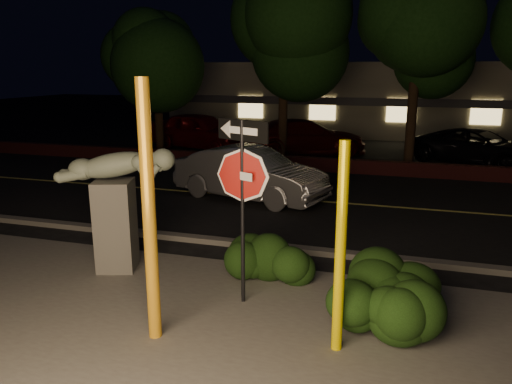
# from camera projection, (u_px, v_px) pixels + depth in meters

# --- Properties ---
(ground) EXTENTS (90.00, 90.00, 0.00)m
(ground) POSITION_uv_depth(u_px,v_px,m) (331.00, 180.00, 17.03)
(ground) COLOR black
(ground) RESTS_ON ground
(patio) EXTENTS (14.00, 6.00, 0.02)m
(patio) POSITION_uv_depth(u_px,v_px,m) (211.00, 347.00, 6.81)
(patio) COLOR #4C4944
(patio) RESTS_ON ground
(road) EXTENTS (80.00, 8.00, 0.01)m
(road) POSITION_uv_depth(u_px,v_px,m) (315.00, 201.00, 14.24)
(road) COLOR black
(road) RESTS_ON ground
(lane_marking) EXTENTS (80.00, 0.12, 0.00)m
(lane_marking) POSITION_uv_depth(u_px,v_px,m) (315.00, 201.00, 14.24)
(lane_marking) COLOR #CAC150
(lane_marking) RESTS_ON road
(curb) EXTENTS (80.00, 0.25, 0.12)m
(curb) POSITION_uv_depth(u_px,v_px,m) (281.00, 248.00, 10.42)
(curb) COLOR #4C4944
(curb) RESTS_ON ground
(brick_wall) EXTENTS (40.00, 0.35, 0.50)m
(brick_wall) POSITION_uv_depth(u_px,v_px,m) (337.00, 165.00, 18.18)
(brick_wall) COLOR #491718
(brick_wall) RESTS_ON ground
(parking_lot) EXTENTS (40.00, 12.00, 0.01)m
(parking_lot) POSITION_uv_depth(u_px,v_px,m) (353.00, 148.00, 23.53)
(parking_lot) COLOR black
(parking_lot) RESTS_ON ground
(building) EXTENTS (22.00, 10.20, 4.00)m
(building) POSITION_uv_depth(u_px,v_px,m) (369.00, 96.00, 30.46)
(building) COLOR #676352
(building) RESTS_ON ground
(tree_far_a) EXTENTS (4.60, 4.60, 7.43)m
(tree_far_a) POSITION_uv_depth(u_px,v_px,m) (155.00, 27.00, 20.76)
(tree_far_a) COLOR black
(tree_far_a) RESTS_ON ground
(tree_far_b) EXTENTS (5.20, 5.20, 8.41)m
(tree_far_b) POSITION_uv_depth(u_px,v_px,m) (284.00, 5.00, 19.23)
(tree_far_b) COLOR black
(tree_far_b) RESTS_ON ground
(tree_far_c) EXTENTS (4.80, 4.80, 7.84)m
(tree_far_c) POSITION_uv_depth(u_px,v_px,m) (420.00, 11.00, 17.55)
(tree_far_c) COLOR black
(tree_far_c) RESTS_ON ground
(yellow_pole_left) EXTENTS (0.18, 0.18, 3.61)m
(yellow_pole_left) POSITION_uv_depth(u_px,v_px,m) (149.00, 215.00, 6.65)
(yellow_pole_left) COLOR orange
(yellow_pole_left) RESTS_ON ground
(yellow_pole_right) EXTENTS (0.14, 0.14, 2.87)m
(yellow_pole_right) POSITION_uv_depth(u_px,v_px,m) (340.00, 250.00, 6.42)
(yellow_pole_right) COLOR #FFE000
(yellow_pole_right) RESTS_ON ground
(signpost) EXTENTS (0.92, 0.44, 2.96)m
(signpost) POSITION_uv_depth(u_px,v_px,m) (242.00, 176.00, 7.62)
(signpost) COLOR black
(signpost) RESTS_ON ground
(sculpture) EXTENTS (2.14, 1.17, 2.31)m
(sculpture) POSITION_uv_depth(u_px,v_px,m) (116.00, 197.00, 9.13)
(sculpture) COLOR #4C4944
(sculpture) RESTS_ON ground
(hedge_center) EXTENTS (2.03, 1.39, 0.97)m
(hedge_center) POSITION_uv_depth(u_px,v_px,m) (275.00, 255.00, 8.87)
(hedge_center) COLOR black
(hedge_center) RESTS_ON ground
(hedge_right) EXTENTS (1.68, 0.90, 1.10)m
(hedge_right) POSITION_uv_depth(u_px,v_px,m) (383.00, 282.00, 7.59)
(hedge_right) COLOR black
(hedge_right) RESTS_ON ground
(hedge_far_right) EXTENTS (1.73, 1.24, 1.10)m
(hedge_far_right) POSITION_uv_depth(u_px,v_px,m) (385.00, 302.00, 6.94)
(hedge_far_right) COLOR black
(hedge_far_right) RESTS_ON ground
(silver_sedan) EXTENTS (4.81, 2.82, 1.50)m
(silver_sedan) POSITION_uv_depth(u_px,v_px,m) (250.00, 174.00, 14.35)
(silver_sedan) COLOR #B6B6BB
(silver_sedan) RESTS_ON ground
(parked_car_red) EXTENTS (5.35, 3.30, 1.70)m
(parked_car_red) POSITION_uv_depth(u_px,v_px,m) (200.00, 131.00, 23.21)
(parked_car_red) COLOR maroon
(parked_car_red) RESTS_ON ground
(parked_car_darkred) EXTENTS (5.79, 4.39, 1.56)m
(parked_car_darkred) POSITION_uv_depth(u_px,v_px,m) (304.00, 137.00, 21.55)
(parked_car_darkred) COLOR #450C0A
(parked_car_darkred) RESTS_ON ground
(parked_car_dark) EXTENTS (5.48, 4.24, 1.38)m
(parked_car_dark) POSITION_uv_depth(u_px,v_px,m) (478.00, 147.00, 19.55)
(parked_car_dark) COLOR black
(parked_car_dark) RESTS_ON ground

